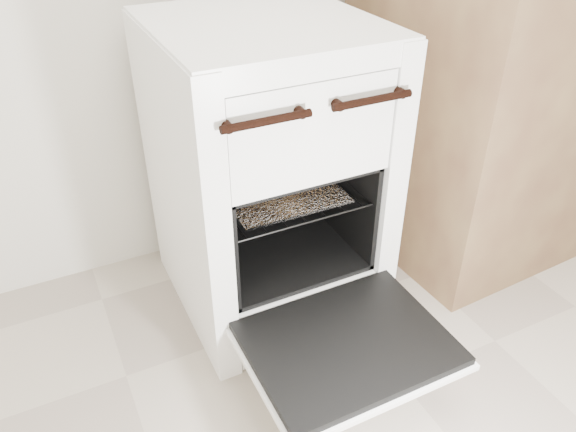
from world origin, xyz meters
The scene contains 6 objects.
stove centered at (-0.16, 1.19, 0.42)m, with size 0.55×0.62×0.85m.
oven_door centered at (-0.16, 0.72, 0.19)m, with size 0.50×0.39×0.04m.
oven_rack centered at (-0.16, 1.13, 0.42)m, with size 0.40×0.39×0.01m.
foil_sheet centered at (-0.16, 1.11, 0.42)m, with size 0.31×0.28×0.01m, color silver.
baked_rolls centered at (-0.19, 1.15, 0.45)m, with size 0.27×0.21×0.05m.
counter centered at (0.78, 1.21, 0.50)m, with size 1.00×0.67×1.00m, color olive.
Camera 1 is at (-0.73, -0.09, 1.21)m, focal length 35.00 mm.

